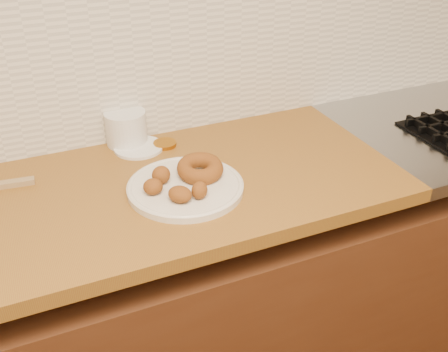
{
  "coord_description": "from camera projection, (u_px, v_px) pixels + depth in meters",
  "views": [
    {
      "loc": [
        -0.46,
        0.54,
        1.63
      ],
      "look_at": [
        0.01,
        1.61,
        0.93
      ],
      "focal_mm": 42.0,
      "sensor_mm": 36.0,
      "label": 1
    }
  ],
  "objects": [
    {
      "name": "base_cabinet",
      "position": [
        212.0,
        309.0,
        1.7
      ],
      "size": [
        3.6,
        0.6,
        0.77
      ],
      "primitive_type": "cube",
      "color": "#482714",
      "rests_on": "floor"
    },
    {
      "name": "backsplash",
      "position": [
        170.0,
        36.0,
        1.51
      ],
      "size": [
        3.6,
        0.02,
        0.6
      ],
      "primitive_type": "cube",
      "color": "beige",
      "rests_on": "wall_back"
    },
    {
      "name": "donut_plate",
      "position": [
        185.0,
        187.0,
        1.35
      ],
      "size": [
        0.3,
        0.3,
        0.02
      ],
      "primitive_type": "cylinder",
      "color": "beige",
      "rests_on": "butcher_block"
    },
    {
      "name": "ring_donut",
      "position": [
        200.0,
        168.0,
        1.38
      ],
      "size": [
        0.13,
        0.13,
        0.06
      ],
      "primitive_type": "torus",
      "rotation": [
        0.1,
        0.0,
        -0.02
      ],
      "color": "brown",
      "rests_on": "donut_plate"
    },
    {
      "name": "fried_dough_chunks",
      "position": [
        172.0,
        186.0,
        1.3
      ],
      "size": [
        0.16,
        0.17,
        0.05
      ],
      "color": "brown",
      "rests_on": "donut_plate"
    },
    {
      "name": "plastic_tub",
      "position": [
        126.0,
        128.0,
        1.56
      ],
      "size": [
        0.15,
        0.15,
        0.1
      ],
      "primitive_type": "cylinder",
      "rotation": [
        0.0,
        0.0,
        -0.22
      ],
      "color": "silver",
      "rests_on": "butcher_block"
    },
    {
      "name": "tub_lid",
      "position": [
        139.0,
        147.0,
        1.55
      ],
      "size": [
        0.16,
        0.16,
        0.01
      ],
      "primitive_type": "cylinder",
      "rotation": [
        0.0,
        0.0,
        -0.08
      ],
      "color": "white",
      "rests_on": "butcher_block"
    },
    {
      "name": "brass_jar_lid",
      "position": [
        165.0,
        144.0,
        1.57
      ],
      "size": [
        0.07,
        0.07,
        0.01
      ],
      "primitive_type": "cylinder",
      "rotation": [
        0.0,
        0.0,
        -0.02
      ],
      "color": "#A56917",
      "rests_on": "butcher_block"
    }
  ]
}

